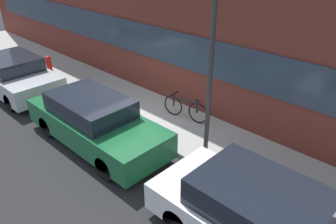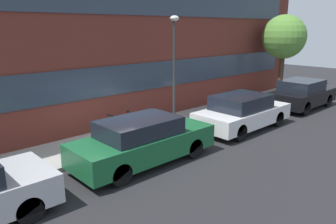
% 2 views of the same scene
% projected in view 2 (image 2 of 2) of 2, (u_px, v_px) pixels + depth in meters
% --- Properties ---
extents(ground_plane, '(56.00, 56.00, 0.00)m').
position_uv_depth(ground_plane, '(125.00, 152.00, 10.52)').
color(ground_plane, '#232326').
extents(sidewalk_strip, '(28.00, 2.20, 0.13)m').
position_uv_depth(sidewalk_strip, '(106.00, 142.00, 11.28)').
color(sidewalk_strip, '#9E9E99').
rests_on(sidewalk_strip, ground_plane).
extents(rowhouse_facade, '(28.00, 1.02, 8.90)m').
position_uv_depth(rowhouse_facade, '(76.00, 10.00, 11.26)').
color(rowhouse_facade, maroon).
rests_on(rowhouse_facade, ground_plane).
extents(parked_car_green, '(4.39, 1.66, 1.38)m').
position_uv_depth(parked_car_green, '(143.00, 141.00, 9.54)').
color(parked_car_green, '#195B33').
rests_on(parked_car_green, ground_plane).
extents(parked_car_white, '(4.23, 1.79, 1.37)m').
position_uv_depth(parked_car_white, '(242.00, 112.00, 12.83)').
color(parked_car_white, silver).
rests_on(parked_car_white, ground_plane).
extents(parked_car_black, '(4.01, 1.77, 1.41)m').
position_uv_depth(parked_car_black, '(302.00, 94.00, 16.16)').
color(parked_car_black, black).
rests_on(parked_car_black, ground_plane).
extents(bicycle, '(1.52, 0.44, 0.75)m').
position_uv_depth(bicycle, '(120.00, 122.00, 12.04)').
color(bicycle, black).
rests_on(bicycle, sidewalk_strip).
extents(street_tree, '(2.34, 2.34, 4.44)m').
position_uv_depth(street_tree, '(284.00, 37.00, 17.57)').
color(street_tree, '#473323').
rests_on(street_tree, sidewalk_strip).
extents(lamp_post, '(0.32, 0.32, 4.17)m').
position_uv_depth(lamp_post, '(174.00, 60.00, 11.77)').
color(lamp_post, '#2D2D30').
rests_on(lamp_post, sidewalk_strip).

